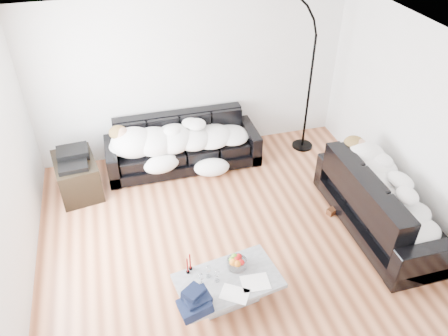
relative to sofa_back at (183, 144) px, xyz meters
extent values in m
plane|color=brown|center=(0.28, -1.77, -0.40)|extent=(5.00, 5.00, 0.00)
cube|color=silver|center=(0.28, 0.48, 0.90)|extent=(5.00, 0.02, 2.60)
cube|color=silver|center=(-2.22, -1.77, 0.90)|extent=(0.02, 4.50, 2.60)
cube|color=silver|center=(2.78, -1.77, 0.90)|extent=(0.02, 4.50, 2.60)
plane|color=white|center=(0.28, -1.77, 2.20)|extent=(5.00, 5.00, 0.00)
cube|color=black|center=(0.00, 0.00, 0.00)|extent=(2.42, 0.84, 0.79)
cube|color=black|center=(2.29, -2.14, 0.04)|extent=(0.92, 2.16, 0.87)
ellipsoid|color=#0D5D51|center=(2.23, -1.47, 0.32)|extent=(0.42, 0.38, 0.20)
cube|color=#939699|center=(-0.02, -2.77, -0.23)|extent=(1.23, 0.83, 0.33)
cylinder|color=white|center=(0.12, -2.61, 0.01)|extent=(0.24, 0.24, 0.14)
cylinder|color=white|center=(-0.23, -2.67, 0.02)|extent=(0.08, 0.08, 0.16)
cylinder|color=white|center=(-0.33, -2.75, 0.01)|extent=(0.07, 0.07, 0.15)
cylinder|color=white|center=(-0.15, -2.75, 0.02)|extent=(0.07, 0.07, 0.16)
cylinder|color=maroon|center=(-0.44, -2.55, 0.05)|extent=(0.05, 0.05, 0.22)
cylinder|color=maroon|center=(-0.40, -2.51, 0.06)|extent=(0.05, 0.05, 0.24)
cube|color=silver|center=(0.25, -2.89, -0.06)|extent=(0.33, 0.26, 0.01)
cube|color=silver|center=(-0.01, -2.98, -0.06)|extent=(0.37, 0.34, 0.01)
cube|color=black|center=(-1.65, -0.28, -0.11)|extent=(0.70, 0.91, 0.57)
cube|color=black|center=(-1.65, -0.28, 0.24)|extent=(0.46, 0.37, 0.13)
camera|label=1|loc=(-0.91, -5.82, 3.82)|focal=35.00mm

